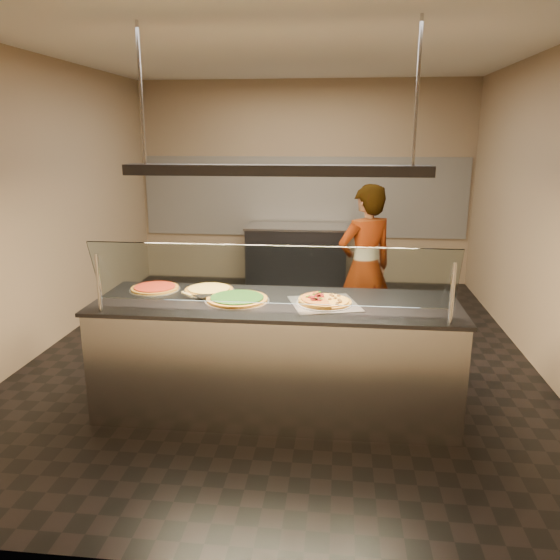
# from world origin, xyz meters

# --- Properties ---
(ground) EXTENTS (5.00, 6.00, 0.02)m
(ground) POSITION_xyz_m (0.00, 0.00, -0.01)
(ground) COLOR black
(ground) RESTS_ON ground
(ceiling) EXTENTS (5.00, 6.00, 0.02)m
(ceiling) POSITION_xyz_m (0.00, 0.00, 3.01)
(ceiling) COLOR silver
(ceiling) RESTS_ON wall_back
(wall_back) EXTENTS (5.00, 0.02, 3.00)m
(wall_back) POSITION_xyz_m (0.00, 3.01, 1.50)
(wall_back) COLOR #967D61
(wall_back) RESTS_ON ground
(wall_front) EXTENTS (5.00, 0.02, 3.00)m
(wall_front) POSITION_xyz_m (0.00, -3.01, 1.50)
(wall_front) COLOR #967D61
(wall_front) RESTS_ON ground
(wall_left) EXTENTS (0.02, 6.00, 3.00)m
(wall_left) POSITION_xyz_m (-2.51, 0.00, 1.50)
(wall_left) COLOR #967D61
(wall_left) RESTS_ON ground
(wall_right) EXTENTS (0.02, 6.00, 3.00)m
(wall_right) POSITION_xyz_m (2.51, 0.00, 1.50)
(wall_right) COLOR #967D61
(wall_right) RESTS_ON ground
(tile_band) EXTENTS (4.90, 0.02, 1.20)m
(tile_band) POSITION_xyz_m (0.00, 2.98, 1.30)
(tile_band) COLOR silver
(tile_band) RESTS_ON wall_back
(serving_counter) EXTENTS (2.88, 0.94, 0.93)m
(serving_counter) POSITION_xyz_m (0.08, -1.22, 0.47)
(serving_counter) COLOR #B7B7BC
(serving_counter) RESTS_ON ground
(sneeze_guard) EXTENTS (2.64, 0.18, 0.54)m
(sneeze_guard) POSITION_xyz_m (0.08, -1.57, 1.23)
(sneeze_guard) COLOR #B7B7BC
(sneeze_guard) RESTS_ON serving_counter
(perforated_tray) EXTENTS (0.61, 0.61, 0.01)m
(perforated_tray) POSITION_xyz_m (0.46, -1.26, 0.94)
(perforated_tray) COLOR silver
(perforated_tray) RESTS_ON serving_counter
(half_pizza_pepperoni) EXTENTS (0.31, 0.45, 0.05)m
(half_pizza_pepperoni) POSITION_xyz_m (0.36, -1.26, 0.96)
(half_pizza_pepperoni) COLOR brown
(half_pizza_pepperoni) RESTS_ON perforated_tray
(half_pizza_sausage) EXTENTS (0.31, 0.45, 0.04)m
(half_pizza_sausage) POSITION_xyz_m (0.56, -1.26, 0.96)
(half_pizza_sausage) COLOR brown
(half_pizza_sausage) RESTS_ON perforated_tray
(pizza_spinach) EXTENTS (0.52, 0.52, 0.03)m
(pizza_spinach) POSITION_xyz_m (-0.23, -1.24, 0.95)
(pizza_spinach) COLOR silver
(pizza_spinach) RESTS_ON serving_counter
(pizza_cheese) EXTENTS (0.43, 0.43, 0.03)m
(pizza_cheese) POSITION_xyz_m (-0.52, -1.00, 0.94)
(pizza_cheese) COLOR silver
(pizza_cheese) RESTS_ON serving_counter
(pizza_tomato) EXTENTS (0.43, 0.43, 0.03)m
(pizza_tomato) POSITION_xyz_m (-0.99, -0.99, 0.94)
(pizza_tomato) COLOR silver
(pizza_tomato) RESTS_ON serving_counter
(pizza_spatula) EXTENTS (0.29, 0.17, 0.02)m
(pizza_spatula) POSITION_xyz_m (-0.59, -1.21, 0.96)
(pizza_spatula) COLOR #B7B7BC
(pizza_spatula) RESTS_ON pizza_spinach
(prep_table) EXTENTS (1.48, 0.74, 0.93)m
(prep_table) POSITION_xyz_m (-0.05, 2.55, 0.47)
(prep_table) COLOR #2C2C30
(prep_table) RESTS_ON ground
(worker) EXTENTS (0.75, 0.67, 1.73)m
(worker) POSITION_xyz_m (0.84, 0.27, 0.87)
(worker) COLOR black
(worker) RESTS_ON ground
(heat_lamp_housing) EXTENTS (2.30, 0.18, 0.08)m
(heat_lamp_housing) POSITION_xyz_m (0.08, -1.22, 1.95)
(heat_lamp_housing) COLOR #2C2C30
(heat_lamp_housing) RESTS_ON ceiling
(lamp_rod_left) EXTENTS (0.02, 0.02, 1.01)m
(lamp_rod_left) POSITION_xyz_m (-0.92, -1.22, 2.50)
(lamp_rod_left) COLOR #B7B7BC
(lamp_rod_left) RESTS_ON ceiling
(lamp_rod_right) EXTENTS (0.02, 0.02, 1.01)m
(lamp_rod_right) POSITION_xyz_m (1.08, -1.22, 2.50)
(lamp_rod_right) COLOR #B7B7BC
(lamp_rod_right) RESTS_ON ceiling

